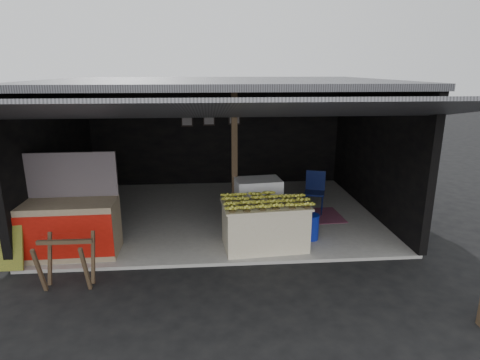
{
  "coord_description": "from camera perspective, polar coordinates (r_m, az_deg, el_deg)",
  "views": [
    {
      "loc": [
        -0.23,
        -6.17,
        3.25
      ],
      "look_at": [
        0.38,
        1.49,
        1.1
      ],
      "focal_mm": 30.0,
      "sensor_mm": 36.0,
      "label": 1
    }
  ],
  "objects": [
    {
      "name": "ground",
      "position": [
        6.97,
        -2.21,
        -12.15
      ],
      "size": [
        80.0,
        80.0,
        0.0
      ],
      "primitive_type": "plane",
      "color": "black",
      "rests_on": "ground"
    },
    {
      "name": "concrete_slab",
      "position": [
        9.25,
        -2.87,
        -4.76
      ],
      "size": [
        7.0,
        5.0,
        0.06
      ],
      "primitive_type": "cube",
      "color": "gray",
      "rests_on": "ground"
    },
    {
      "name": "shophouse",
      "position": [
        9.06,
        -3.11,
        8.32
      ],
      "size": [
        7.4,
        7.29,
        3.02
      ],
      "color": "black",
      "rests_on": "ground"
    },
    {
      "name": "banana_table",
      "position": [
        7.38,
        3.53,
        -6.4
      ],
      "size": [
        1.6,
        1.07,
        0.84
      ],
      "rotation": [
        0.0,
        0.0,
        0.08
      ],
      "color": "white",
      "rests_on": "concrete_slab"
    },
    {
      "name": "banana_pile",
      "position": [
        7.21,
        3.6,
        -2.69
      ],
      "size": [
        1.48,
        0.96,
        0.17
      ],
      "primitive_type": null,
      "rotation": [
        0.0,
        0.0,
        0.08
      ],
      "color": "gold",
      "rests_on": "banana_table"
    },
    {
      "name": "white_crate",
      "position": [
        8.3,
        2.56,
        -3.25
      ],
      "size": [
        0.97,
        0.71,
        1.01
      ],
      "rotation": [
        0.0,
        0.0,
        0.11
      ],
      "color": "white",
      "rests_on": "concrete_slab"
    },
    {
      "name": "neighbor_stall",
      "position": [
        7.66,
        -23.41,
        -6.04
      ],
      "size": [
        1.74,
        0.81,
        1.78
      ],
      "rotation": [
        0.0,
        0.0,
        0.02
      ],
      "color": "#998466",
      "rests_on": "concrete_slab"
    },
    {
      "name": "green_signboard",
      "position": [
        7.61,
        -30.68,
        -7.62
      ],
      "size": [
        0.63,
        0.29,
        0.92
      ],
      "primitive_type": "cube",
      "rotation": [
        -0.27,
        0.0,
        0.0
      ],
      "color": "black",
      "rests_on": "concrete_slab"
    },
    {
      "name": "sawhorse",
      "position": [
        6.65,
        -23.45,
        -10.14
      ],
      "size": [
        0.81,
        0.7,
        0.79
      ],
      "rotation": [
        0.0,
        0.0,
        -0.01
      ],
      "color": "#4D3A26",
      "rests_on": "ground"
    },
    {
      "name": "water_barrel",
      "position": [
        7.88,
        9.98,
        -6.66
      ],
      "size": [
        0.32,
        0.32,
        0.47
      ],
      "primitive_type": "cylinder",
      "color": "#0E1E9B",
      "rests_on": "concrete_slab"
    },
    {
      "name": "plastic_chair",
      "position": [
        9.3,
        10.62,
        -1.13
      ],
      "size": [
        0.56,
        0.56,
        0.93
      ],
      "rotation": [
        0.0,
        0.0,
        -0.32
      ],
      "color": "#0B133E",
      "rests_on": "concrete_slab"
    },
    {
      "name": "magenta_rug",
      "position": [
        9.1,
        9.6,
        -5.08
      ],
      "size": [
        1.54,
        1.06,
        0.01
      ],
      "primitive_type": "cube",
      "rotation": [
        0.0,
        0.0,
        0.04
      ],
      "color": "maroon",
      "rests_on": "concrete_slab"
    },
    {
      "name": "picture_frames",
      "position": [
        11.14,
        -4.27,
        8.79
      ],
      "size": [
        1.62,
        0.04,
        0.46
      ],
      "color": "black",
      "rests_on": "shophouse"
    }
  ]
}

